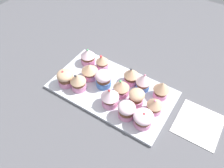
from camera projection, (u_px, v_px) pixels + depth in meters
ground_plane at (112, 93)px, 89.28cm from camera, size 180.00×180.00×3.00cm
baking_tray at (112, 90)px, 87.70cm from camera, size 46.97×26.32×1.20cm
cupcake_0 at (162, 89)px, 82.07cm from camera, size 6.02×6.02×7.45cm
cupcake_1 at (143, 81)px, 84.60cm from camera, size 5.82×5.82×7.70cm
cupcake_2 at (131, 76)px, 86.97cm from camera, size 5.86×5.86×7.39cm
cupcake_3 at (102, 62)px, 92.30cm from camera, size 5.22×5.22×7.10cm
cupcake_4 at (88, 56)px, 94.31cm from camera, size 6.13×6.13×7.60cm
cupcake_5 at (155, 105)px, 77.96cm from camera, size 5.63×5.63×6.97cm
cupcake_6 at (137, 97)px, 80.27cm from camera, size 5.75×5.75×6.63cm
cupcake_7 at (121, 88)px, 83.07cm from camera, size 6.03×6.03×7.15cm
cupcake_8 at (104, 78)px, 86.03cm from camera, size 6.46×6.46×7.18cm
cupcake_9 at (90, 71)px, 88.77cm from camera, size 6.54×6.54×6.75cm
cupcake_10 at (143, 118)px, 74.71cm from camera, size 6.87×6.87×6.39cm
cupcake_11 at (127, 110)px, 76.74cm from camera, size 6.16×6.16×6.50cm
cupcake_12 at (110, 97)px, 79.37cm from camera, size 6.57×6.57×8.47cm
cupcake_13 at (78, 82)px, 84.75cm from camera, size 6.07×6.07×7.65cm
cupcake_14 at (65, 78)px, 86.65cm from camera, size 6.34×6.34×6.83cm
napkin at (199, 124)px, 78.09cm from camera, size 15.20×16.01×0.60cm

